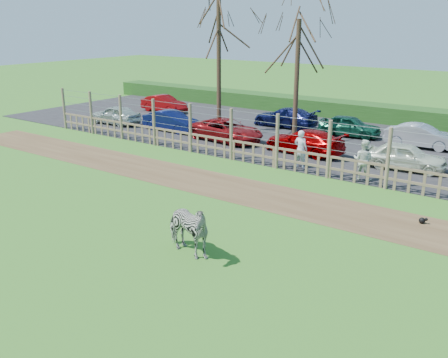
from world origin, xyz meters
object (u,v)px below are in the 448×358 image
Objects in this scene: crow at (422,220)px; visitor_a at (301,149)px; car_4 at (405,156)px; visitor_b at (363,160)px; car_1 at (171,121)px; tree_left at (219,35)px; car_9 at (285,117)px; zebra at (186,229)px; car_7 at (164,104)px; car_11 at (421,136)px; car_10 at (350,126)px; tree_mid at (298,51)px; car_2 at (227,130)px; car_0 at (115,115)px; car_3 at (304,141)px.

visitor_a is at bearing 151.24° from crow.
visitor_a is 4.66m from car_4.
car_1 is (-12.93, 2.70, -0.26)m from visitor_b.
tree_left is 9.57m from visitor_a.
car_9 is at bearing -45.77° from car_1.
zebra reaches higher than car_7.
visitor_b reaches higher than car_11.
visitor_b is 8.34m from car_10.
tree_mid is 5.43m from car_9.
car_2 is 10.30m from car_11.
car_2 and car_9 have the same top height.
car_2 and car_7 have the same top height.
tree_left is 2.16× the size of car_1.
car_0 is 4.32m from car_1.
zebra is at bearing 77.97° from visitor_b.
crow is at bearing 46.63° from car_9.
zebra is 1.11× the size of visitor_a.
visitor_b is 4.79m from crow.
car_9 is 1.14× the size of car_11.
visitor_b reaches higher than car_4.
car_9 is (5.03, 5.02, 0.00)m from car_1.
car_0 and car_3 have the same top height.
zebra is at bearing 162.21° from car_4.
tree_mid is 23.97× the size of crow.
visitor_a is 0.49× the size of car_0.
car_1 is 1.03× the size of car_4.
car_4 is 6.74m from car_10.
tree_left is 1.90× the size of car_3.
car_0 is (-11.39, -2.85, -4.23)m from tree_mid.
car_7 is 9.75m from car_9.
zebra is 23.32m from car_7.
visitor_a reaches higher than car_11.
tree_left reaches higher than car_10.
visitor_a is 7.42m from car_10.
car_2 is at bearing 154.25° from crow.
car_0 is at bearing -165.96° from tree_mid.
car_7 is at bearing 156.07° from tree_left.
tree_left reaches higher than tree_mid.
car_3 and car_11 have the same top height.
car_2 reaches higher than crow.
visitor_a is (7.38, -3.88, -4.71)m from tree_left.
car_2 and car_11 have the same top height.
tree_left is 6.67m from car_9.
visitor_a is 7.23m from crow.
tree_left reaches higher than car_0.
tree_mid is at bearing 12.53° from tree_left.
car_0 is at bearing 85.35° from car_4.
car_11 is (2.01, 16.82, -0.17)m from zebra.
car_3 and car_4 have the same top height.
car_0 is at bearing -58.05° from car_9.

